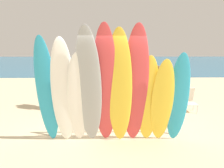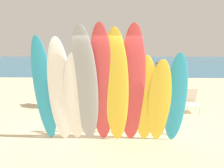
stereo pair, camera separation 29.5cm
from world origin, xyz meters
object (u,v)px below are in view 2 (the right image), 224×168
(beachgoer_near_rack, at_px, (158,75))
(beachgoer_midbeach, at_px, (53,83))
(surfboard_teal_0, at_px, (44,91))
(surfboard_white_2, at_px, (75,99))
(surfboard_grey_3, at_px, (85,89))
(surfboard_white_1, at_px, (61,93))
(surfboard_yellow_8, at_px, (159,102))
(beachgoer_photographing, at_px, (102,85))
(surfboard_rack, at_px, (111,117))
(surfboard_red_4, at_px, (102,87))
(surfboard_teal_9, at_px, (176,100))
(beachgoer_by_water, at_px, (93,73))
(beachgoer_strolling, at_px, (136,77))
(surfboard_red_6, at_px, (132,87))
(surfboard_yellow_7, at_px, (146,100))
(beach_chair_red, at_px, (191,100))
(surfboard_yellow_5, at_px, (116,89))

(beachgoer_near_rack, relative_size, beachgoer_midbeach, 0.96)
(surfboard_teal_0, relative_size, surfboard_white_2, 1.14)
(beachgoer_near_rack, bearing_deg, surfboard_grey_3, -78.27)
(surfboard_white_1, height_order, surfboard_grey_3, surfboard_grey_3)
(surfboard_yellow_8, height_order, beachgoer_photographing, surfboard_yellow_8)
(surfboard_grey_3, distance_m, beachgoer_midbeach, 3.62)
(surfboard_rack, distance_m, surfboard_white_2, 1.19)
(surfboard_rack, relative_size, surfboard_grey_3, 1.19)
(surfboard_grey_3, relative_size, surfboard_yellow_8, 1.35)
(surfboard_white_1, bearing_deg, surfboard_red_4, -3.93)
(surfboard_teal_9, bearing_deg, surfboard_white_2, -176.47)
(surfboard_red_4, distance_m, beachgoer_by_water, 6.88)
(surfboard_teal_9, bearing_deg, surfboard_white_1, -175.74)
(beachgoer_strolling, bearing_deg, surfboard_teal_9, -117.02)
(beachgoer_near_rack, bearing_deg, surfboard_red_6, -69.90)
(surfboard_rack, xyz_separation_m, beachgoer_by_water, (-1.12, 6.14, 0.44))
(beachgoer_strolling, bearing_deg, beachgoer_by_water, 108.75)
(surfboard_red_4, xyz_separation_m, beachgoer_strolling, (1.19, 5.11, -0.43))
(surfboard_grey_3, distance_m, beachgoer_photographing, 3.45)
(surfboard_yellow_7, bearing_deg, surfboard_white_1, -172.08)
(beachgoer_strolling, bearing_deg, surfboard_yellow_7, -124.73)
(surfboard_teal_9, bearing_deg, beach_chair_red, 68.20)
(beach_chair_red, bearing_deg, beachgoer_midbeach, 177.55)
(beachgoer_strolling, bearing_deg, surfboard_white_1, -145.21)
(surfboard_yellow_5, bearing_deg, beach_chair_red, 53.60)
(surfboard_yellow_8, height_order, beachgoer_near_rack, surfboard_yellow_8)
(surfboard_rack, distance_m, surfboard_yellow_8, 1.38)
(beachgoer_strolling, distance_m, beach_chair_red, 2.88)
(surfboard_grey_3, xyz_separation_m, beachgoer_midbeach, (-1.66, 3.19, -0.40))
(surfboard_yellow_5, bearing_deg, surfboard_teal_9, 9.61)
(surfboard_teal_0, relative_size, surfboard_white_1, 1.01)
(surfboard_grey_3, xyz_separation_m, surfboard_yellow_7, (1.37, 0.20, -0.31))
(surfboard_yellow_7, distance_m, surfboard_teal_9, 0.68)
(surfboard_grey_3, xyz_separation_m, beachgoer_strolling, (1.55, 5.17, -0.41))
(surfboard_yellow_7, xyz_separation_m, surfboard_yellow_8, (0.31, -0.06, -0.04))
(surfboard_red_4, height_order, surfboard_red_6, surfboard_red_4)
(surfboard_red_6, distance_m, beachgoer_near_rack, 6.38)
(surfboard_red_4, bearing_deg, surfboard_white_2, 177.26)
(surfboard_white_2, bearing_deg, surfboard_grey_3, -26.36)
(beachgoer_near_rack, height_order, beachgoer_strolling, beachgoer_strolling)
(surfboard_teal_0, bearing_deg, surfboard_red_6, 0.91)
(surfboard_rack, distance_m, surfboard_red_4, 1.15)
(surfboard_grey_3, height_order, surfboard_yellow_7, surfboard_grey_3)
(surfboard_grey_3, relative_size, beachgoer_photographing, 1.86)
(surfboard_yellow_5, bearing_deg, surfboard_yellow_7, 18.17)
(surfboard_yellow_7, relative_size, beachgoer_strolling, 1.31)
(surfboard_white_1, distance_m, beach_chair_red, 4.93)
(surfboard_white_2, xyz_separation_m, surfboard_teal_9, (2.30, 0.04, -0.00))
(surfboard_grey_3, bearing_deg, beachgoer_photographing, 90.85)
(surfboard_yellow_7, height_order, surfboard_teal_9, surfboard_teal_9)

